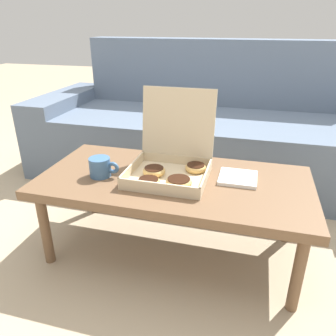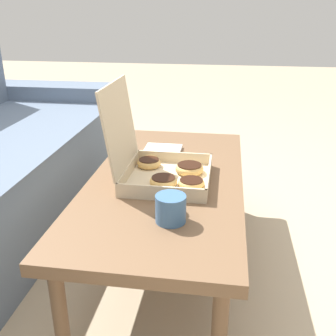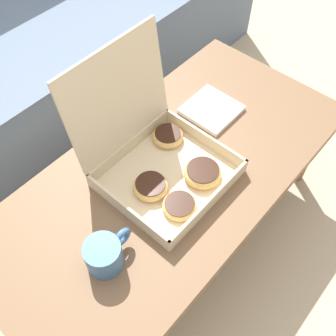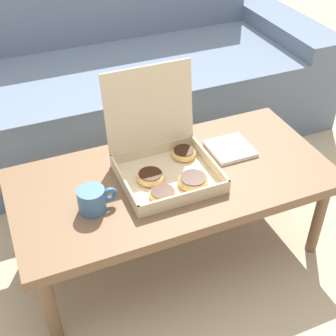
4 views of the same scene
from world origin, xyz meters
name	(u,v)px [view 3 (image 3 of 4)]	position (x,y,z in m)	size (l,w,h in m)	color
ground_plane	(144,211)	(0.00, 0.00, 0.00)	(12.00, 12.00, 0.00)	tan
coffee_table	(171,179)	(0.00, -0.13, 0.35)	(1.17, 0.57, 0.38)	brown
pastry_box	(161,158)	(-0.02, -0.11, 0.45)	(0.34, 0.35, 0.36)	beige
coffee_mug	(105,254)	(-0.31, -0.19, 0.43)	(0.14, 0.09, 0.08)	#3D6693
napkin_stack	(211,109)	(0.27, -0.07, 0.39)	(0.16, 0.16, 0.02)	white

